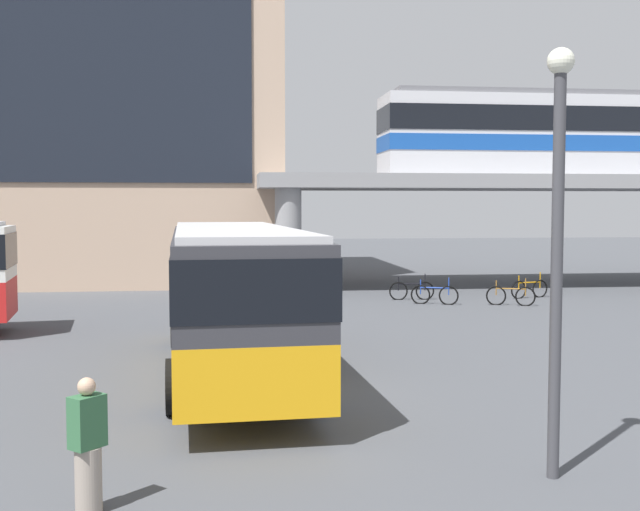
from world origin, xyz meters
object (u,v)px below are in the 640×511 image
object	(u,v)px
train	(618,135)
bicycle_blue	(435,295)
bicycle_brown	(511,296)
bus_main	(233,284)
bicycle_orange	(529,289)
pedestrian_at_kerb	(88,450)
bicycle_black	(412,291)

from	to	relation	value
train	bicycle_blue	xyz separation A→B (m)	(-10.44, -6.33, -6.62)
bicycle_brown	bus_main	bearing A→B (deg)	-134.33
bicycle_orange	bicycle_blue	xyz separation A→B (m)	(-4.30, -1.50, 0.00)
bus_main	bicycle_brown	bearing A→B (deg)	45.67
bicycle_blue	pedestrian_at_kerb	size ratio (longest dim) A/B	1.02
bicycle_brown	bicycle_orange	bearing A→B (deg)	53.52
train	bicycle_orange	distance (m)	10.24
bicycle_brown	bicycle_orange	xyz separation A→B (m)	(1.59, 2.16, 0.00)
train	bicycle_black	size ratio (longest dim) A/B	12.45
bicycle_orange	bicycle_blue	world-z (taller)	same
train	pedestrian_at_kerb	world-z (taller)	train
train	bicycle_black	xyz separation A→B (m)	(-10.95, -4.85, -6.62)
train	bicycle_orange	size ratio (longest dim) A/B	12.88
bicycle_blue	bicycle_black	xyz separation A→B (m)	(-0.51, 1.48, 0.00)
bus_main	bicycle_orange	size ratio (longest dim) A/B	6.45
bicycle_brown	bicycle_blue	bearing A→B (deg)	166.31
train	bicycle_blue	distance (m)	13.89
train	pedestrian_at_kerb	distance (m)	32.46
bicycle_brown	bicycle_black	world-z (taller)	same
pedestrian_at_kerb	bicycle_brown	bearing A→B (deg)	56.07
bicycle_orange	pedestrian_at_kerb	size ratio (longest dim) A/B	1.05
bicycle_orange	pedestrian_at_kerb	bearing A→B (deg)	-124.21
bicycle_blue	bicycle_black	distance (m)	1.56
bicycle_black	bicycle_brown	bearing A→B (deg)	-33.63
bicycle_orange	bicycle_black	bearing A→B (deg)	-179.77
bus_main	pedestrian_at_kerb	bearing A→B (deg)	-103.64
bicycle_brown	train	bearing A→B (deg)	42.09
train	bicycle_blue	size ratio (longest dim) A/B	13.30
train	bicycle_brown	bearing A→B (deg)	-137.91
train	bus_main	xyz separation A→B (m)	(-18.01, -17.51, -4.99)
bicycle_brown	bicycle_black	size ratio (longest dim) A/B	0.94
bicycle_black	train	bearing A→B (deg)	23.89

